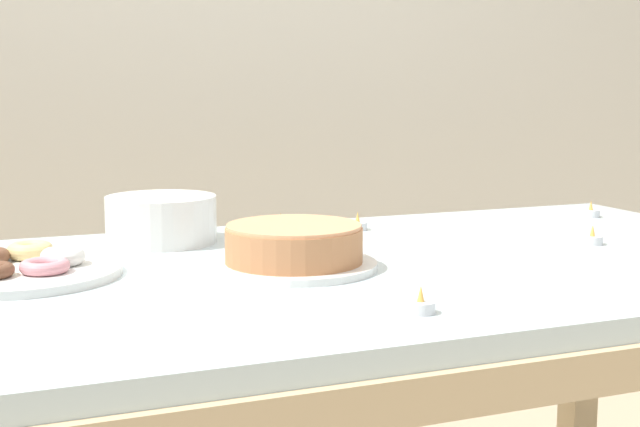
{
  "coord_description": "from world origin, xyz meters",
  "views": [
    {
      "loc": [
        -0.66,
        -1.36,
        1.05
      ],
      "look_at": [
        -0.05,
        0.18,
        0.8
      ],
      "focal_mm": 50.0,
      "sensor_mm": 36.0,
      "label": 1
    }
  ],
  "objects": [
    {
      "name": "dining_table",
      "position": [
        0.0,
        0.0,
        0.65
      ],
      "size": [
        1.63,
        0.94,
        0.74
      ],
      "color": "silver",
      "rests_on": "ground"
    },
    {
      "name": "tealight_near_cakes",
      "position": [
        -0.11,
        -0.33,
        0.75
      ],
      "size": [
        0.04,
        0.04,
        0.04
      ],
      "color": "silver",
      "rests_on": "dining_table"
    },
    {
      "name": "plate_stack",
      "position": [
        -0.32,
        0.31,
        0.78
      ],
      "size": [
        0.21,
        0.21,
        0.09
      ],
      "color": "white",
      "rests_on": "dining_table"
    },
    {
      "name": "tealight_right_edge",
      "position": [
        0.09,
        0.31,
        0.75
      ],
      "size": [
        0.04,
        0.04,
        0.04
      ],
      "color": "silver",
      "rests_on": "dining_table"
    },
    {
      "name": "tealight_near_front",
      "position": [
        0.65,
        0.27,
        0.75
      ],
      "size": [
        0.04,
        0.04,
        0.04
      ],
      "color": "silver",
      "rests_on": "dining_table"
    },
    {
      "name": "cake_chocolate_round",
      "position": [
        -0.17,
        -0.01,
        0.77
      ],
      "size": [
        0.27,
        0.27,
        0.07
      ],
      "color": "white",
      "rests_on": "dining_table"
    },
    {
      "name": "tealight_centre",
      "position": [
        0.43,
        -0.01,
        0.75
      ],
      "size": [
        0.04,
        0.04,
        0.04
      ],
      "color": "silver",
      "rests_on": "dining_table"
    },
    {
      "name": "pastry_platter",
      "position": [
        -0.6,
        0.1,
        0.75
      ],
      "size": [
        0.33,
        0.33,
        0.04
      ],
      "color": "white",
      "rests_on": "dining_table"
    },
    {
      "name": "tealight_left_edge",
      "position": [
        -0.07,
        0.35,
        0.75
      ],
      "size": [
        0.04,
        0.04,
        0.04
      ],
      "color": "silver",
      "rests_on": "dining_table"
    }
  ]
}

